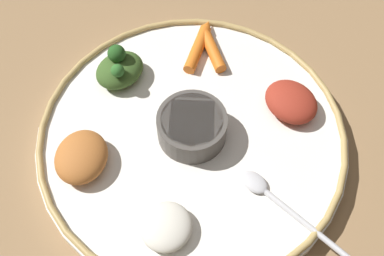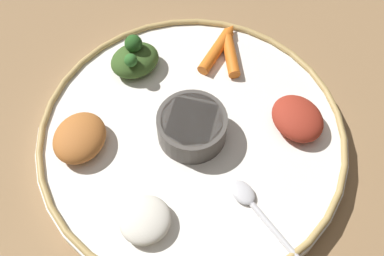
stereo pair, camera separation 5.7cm
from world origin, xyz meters
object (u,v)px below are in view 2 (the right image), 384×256
Objects in this scene: carrot_near_spoon at (230,53)px; carrot_outer at (218,48)px; center_bowl at (192,126)px; spoon at (262,216)px; greens_pile at (135,59)px.

carrot_outer is at bearing 99.68° from carrot_near_spoon.
carrot_near_spoon is (0.13, 0.03, -0.01)m from center_bowl.
center_bowl reaches higher than carrot_near_spoon.
spoon is 1.88× the size of greens_pile.
carrot_near_spoon is (0.09, -0.09, -0.01)m from greens_pile.
spoon is 2.22× the size of carrot_near_spoon.
greens_pile reaches higher than carrot_outer.
carrot_outer is (-0.00, 0.02, -0.00)m from carrot_near_spoon.
carrot_near_spoon is at bearing 13.59° from center_bowl.
greens_pile is 1.18× the size of carrot_near_spoon.
carrot_near_spoon is at bearing -80.32° from carrot_outer.
carrot_outer is at bearing -39.88° from greens_pile.
greens_pile reaches higher than center_bowl.
carrot_outer is at bearing 46.36° from spoon.
carrot_near_spoon and carrot_outer have the same top height.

